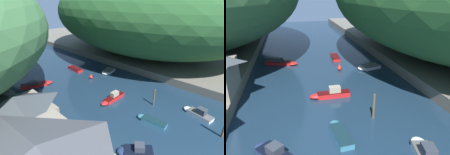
{
  "view_description": "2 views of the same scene",
  "coord_description": "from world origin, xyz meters",
  "views": [
    {
      "loc": [
        -19.64,
        4.85,
        16.23
      ],
      "look_at": [
        2.68,
        25.33,
        2.35
      ],
      "focal_mm": 28.0,
      "sensor_mm": 36.0,
      "label": 1
    },
    {
      "loc": [
        -5.07,
        -2.35,
        12.86
      ],
      "look_at": [
        0.69,
        23.07,
        2.31
      ],
      "focal_mm": 35.0,
      "sensor_mm": 36.0,
      "label": 2
    }
  ],
  "objects": [
    {
      "name": "boat_small_dinghy",
      "position": [
        -6.69,
        37.3,
        0.36
      ],
      "size": [
        6.2,
        3.75,
        1.12
      ],
      "rotation": [
        0.0,
        0.0,
        4.33
      ],
      "color": "red",
      "rests_on": "water_surface"
    },
    {
      "name": "boat_red_skiff",
      "position": [
        -7.23,
        12.77,
        0.44
      ],
      "size": [
        3.69,
        4.06,
        1.41
      ],
      "rotation": [
        0.0,
        0.0,
        0.69
      ],
      "color": "navy",
      "rests_on": "water_surface"
    },
    {
      "name": "boathouse_shed",
      "position": [
        -15.18,
        23.28,
        4.25
      ],
      "size": [
        7.52,
        6.86,
        5.19
      ],
      "color": "gray",
      "rests_on": "left_bank"
    },
    {
      "name": "boat_white_cruiser",
      "position": [
        -0.57,
        22.31,
        0.45
      ],
      "size": [
        5.21,
        1.26,
        1.43
      ],
      "rotation": [
        0.0,
        0.0,
        1.58
      ],
      "color": "red",
      "rests_on": "water_surface"
    },
    {
      "name": "boat_far_right_bank",
      "position": [
        -1.14,
        14.35,
        0.3
      ],
      "size": [
        1.66,
        4.5,
        0.61
      ],
      "rotation": [
        0.0,
        0.0,
        0.09
      ],
      "color": "teal",
      "rests_on": "water_surface"
    },
    {
      "name": "mooring_post_middle",
      "position": [
        3.03,
        16.36,
        1.48
      ],
      "size": [
        0.24,
        0.24,
        2.95
      ],
      "color": "brown",
      "rests_on": "water_surface"
    },
    {
      "name": "right_bank",
      "position": [
        22.72,
        30.0,
        0.79
      ],
      "size": [
        22.0,
        120.0,
        1.57
      ],
      "color": "#666056",
      "rests_on": "ground"
    },
    {
      "name": "channel_buoy_near",
      "position": [
        2.92,
        31.81,
        0.44
      ],
      "size": [
        0.75,
        0.75,
        1.13
      ],
      "color": "red",
      "rests_on": "water_surface"
    },
    {
      "name": "water_surface",
      "position": [
        0.0,
        30.0,
        0.0
      ],
      "size": [
        130.0,
        130.0,
        0.0
      ],
      "primitive_type": "plane",
      "color": "#192D42",
      "rests_on": "ground"
    },
    {
      "name": "boat_far_upstream",
      "position": [
        7.94,
        31.49,
        0.28
      ],
      "size": [
        4.41,
        3.06,
        0.57
      ],
      "rotation": [
        0.0,
        0.0,
        1.86
      ],
      "color": "white",
      "rests_on": "water_surface"
    },
    {
      "name": "boat_moored_right",
      "position": [
        3.65,
        39.01,
        0.3
      ],
      "size": [
        1.64,
        5.26,
        0.61
      ],
      "rotation": [
        0.0,
        0.0,
        6.23
      ],
      "color": "red",
      "rests_on": "water_surface"
    },
    {
      "name": "boat_near_quay",
      "position": [
        5.05,
        9.99,
        0.44
      ],
      "size": [
        2.33,
        4.65,
        1.49
      ],
      "rotation": [
        0.0,
        0.0,
        6.07
      ],
      "color": "white",
      "rests_on": "water_surface"
    },
    {
      "name": "hillside_right",
      "position": [
        23.82,
        31.46,
        12.59
      ],
      "size": [
        41.81,
        58.53,
        22.03
      ],
      "color": "#285628",
      "rests_on": "right_bank"
    }
  ]
}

